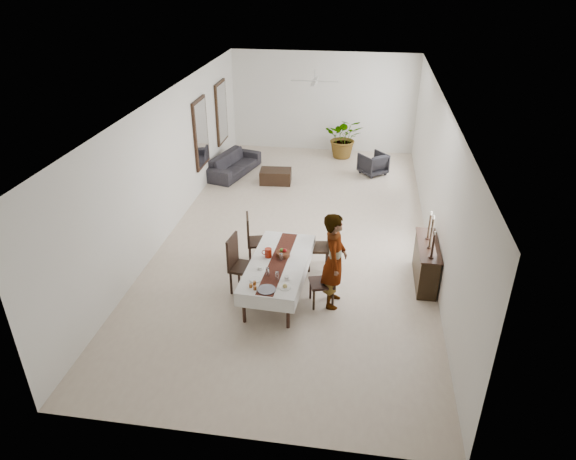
{
  "coord_description": "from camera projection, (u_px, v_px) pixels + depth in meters",
  "views": [
    {
      "loc": [
        1.37,
        -10.68,
        5.82
      ],
      "look_at": [
        0.03,
        -1.88,
        1.05
      ],
      "focal_mm": 32.0,
      "sensor_mm": 36.0,
      "label": 1
    }
  ],
  "objects": [
    {
      "name": "bread_near_right",
      "position": [
        285.0,
        286.0,
        8.95
      ],
      "size": [
        0.08,
        0.08,
        0.08
      ],
      "primitive_type": "sphere",
      "color": "#D9BF69",
      "rests_on": "plate_near_right"
    },
    {
      "name": "chair_left_near_seat",
      "position": [
        244.0,
        268.0,
        9.87
      ],
      "size": [
        0.56,
        0.56,
        0.06
      ],
      "primitive_type": "cube",
      "rotation": [
        0.0,
        0.0,
        -1.71
      ],
      "color": "black",
      "rests_on": "chair_left_near_leg_fl"
    },
    {
      "name": "potted_plant",
      "position": [
        344.0,
        137.0,
        16.46
      ],
      "size": [
        1.2,
        1.04,
        1.32
      ],
      "primitive_type": "imported",
      "rotation": [
        0.0,
        0.0,
        -0.01
      ],
      "color": "#2E6327",
      "rests_on": "floor"
    },
    {
      "name": "candlestick_mid_candle",
      "position": [
        434.0,
        217.0,
        9.55
      ],
      "size": [
        0.03,
        0.03,
        0.07
      ],
      "primitive_type": "cylinder",
      "color": "white",
      "rests_on": "candlestick_mid_shaft"
    },
    {
      "name": "wine_glass_mid",
      "position": [
        267.0,
        272.0,
        9.28
      ],
      "size": [
        0.06,
        0.06,
        0.15
      ],
      "primitive_type": "cylinder",
      "color": "silver",
      "rests_on": "tablecloth_top"
    },
    {
      "name": "sofa",
      "position": [
        234.0,
        164.0,
        15.38
      ],
      "size": [
        1.33,
        2.21,
        0.6
      ],
      "primitive_type": "imported",
      "rotation": [
        0.0,
        0.0,
        1.3
      ],
      "color": "#2B282E",
      "rests_on": "floor"
    },
    {
      "name": "candlestick_far_candle",
      "position": [
        431.0,
        213.0,
        9.91
      ],
      "size": [
        0.03,
        0.03,
        0.07
      ],
      "primitive_type": "cylinder",
      "color": "white",
      "rests_on": "candlestick_far_shaft"
    },
    {
      "name": "chair_right_near_leg_bl",
      "position": [
        314.0,
        300.0,
        9.45
      ],
      "size": [
        0.05,
        0.05,
        0.43
      ],
      "primitive_type": "cylinder",
      "rotation": [
        0.0,
        0.0,
        0.28
      ],
      "color": "black",
      "rests_on": "floor"
    },
    {
      "name": "table_leg_br",
      "position": [
        308.0,
        253.0,
        10.73
      ],
      "size": [
        0.07,
        0.07,
        0.63
      ],
      "primitive_type": "cylinder",
      "rotation": [
        0.0,
        0.0,
        -0.05
      ],
      "color": "black",
      "rests_on": "floor"
    },
    {
      "name": "fan_blade_s",
      "position": [
        313.0,
        84.0,
        13.17
      ],
      "size": [
        0.1,
        0.55,
        0.01
      ],
      "primitive_type": "cube",
      "color": "silver",
      "rests_on": "fan_hub"
    },
    {
      "name": "wall_left",
      "position": [
        171.0,
        162.0,
        11.87
      ],
      "size": [
        0.02,
        12.0,
        3.2
      ],
      "primitive_type": "cube",
      "color": "white",
      "rests_on": "floor"
    },
    {
      "name": "wine_glass_near",
      "position": [
        277.0,
        276.0,
        9.16
      ],
      "size": [
        0.06,
        0.06,
        0.15
      ],
      "primitive_type": "cylinder",
      "color": "white",
      "rests_on": "tablecloth_top"
    },
    {
      "name": "chair_left_near_leg_fl",
      "position": [
        239.0,
        272.0,
        10.22
      ],
      "size": [
        0.06,
        0.06,
        0.49
      ],
      "primitive_type": "cylinder",
      "rotation": [
        0.0,
        0.0,
        -0.14
      ],
      "color": "black",
      "rests_on": "floor"
    },
    {
      "name": "coffee_table",
      "position": [
        276.0,
        176.0,
        14.79
      ],
      "size": [
        0.93,
        0.66,
        0.39
      ],
      "primitive_type": "cube",
      "rotation": [
        0.0,
        0.0,
        0.08
      ],
      "color": "black",
      "rests_on": "floor"
    },
    {
      "name": "tablecloth_drape_near",
      "position": [
        264.0,
        304.0,
        8.78
      ],
      "size": [
        1.07,
        0.06,
        0.27
      ],
      "primitive_type": "cube",
      "rotation": [
        0.0,
        0.0,
        -0.05
      ],
      "color": "white",
      "rests_on": "dining_table_top"
    },
    {
      "name": "chair_right_near_seat",
      "position": [
        322.0,
        283.0,
        9.51
      ],
      "size": [
        0.54,
        0.54,
        0.05
      ],
      "primitive_type": "cube",
      "rotation": [
        0.0,
        0.0,
        1.85
      ],
      "color": "black",
      "rests_on": "chair_right_near_leg_fl"
    },
    {
      "name": "chair_left_far_leg_br",
      "position": [
        269.0,
        257.0,
        10.78
      ],
      "size": [
        0.06,
        0.06,
        0.47
      ],
      "primitive_type": "cylinder",
      "rotation": [
        0.0,
        0.0,
        0.26
      ],
      "color": "black",
      "rests_on": "floor"
    },
    {
      "name": "chair_right_far_back",
      "position": [
        329.0,
        234.0,
        10.47
      ],
      "size": [
        0.1,
        0.46,
        0.59
      ],
      "primitive_type": "cube",
      "rotation": [
        0.0,
        0.0,
        1.7
      ],
      "color": "black",
      "rests_on": "chair_right_far_seat"
    },
    {
      "name": "sideboard_body",
      "position": [
        426.0,
        264.0,
        10.19
      ],
      "size": [
        0.37,
        1.38,
        0.83
      ],
      "primitive_type": "cube",
      "color": "black",
      "rests_on": "floor"
    },
    {
      "name": "chair_left_near_leg_br",
      "position": [
        251.0,
        287.0,
        9.78
      ],
      "size": [
        0.06,
        0.06,
        0.49
      ],
      "primitive_type": "cylinder",
      "rotation": [
        0.0,
        0.0,
        -0.14
      ],
      "color": "black",
      "rests_on": "floor"
    },
    {
      "name": "table_leg_fr",
      "position": [
        288.0,
        313.0,
        8.94
      ],
      "size": [
        0.07,
        0.07,
        0.63
      ],
      "primitive_type": "cylinder",
      "rotation": [
        0.0,
        0.0,
        -0.05
      ],
      "color": "black",
      "rests_on": "floor"
    },
    {
      "name": "jam_jar_a",
      "position": [
        255.0,
        288.0,
        8.9
      ],
      "size": [
        0.06,
        0.06,
        0.07
      ],
      "primitive_type": "cylinder",
      "color": "brown",
      "rests_on": "tablecloth_top"
    },
    {
      "name": "mirror_glass_near",
      "position": [
        202.0,
        133.0,
        13.78
      ],
      "size": [
        0.01,
        0.9,
        1.7
      ],
      "primitive_type": "cube",
      "color": "white",
      "rests_on": "mirror_frame_near"
    },
    {
      "name": "wall_right",
      "position": [
        437.0,
        177.0,
        11.08
      ],
      "size": [
        0.02,
        12.0,
        3.2
      ],
      "primitive_type": "cube",
      "color": "white",
      "rests_on": "floor"
    },
    {
      "name": "chair_left_near_leg_bl",
      "position": [
        258.0,
        276.0,
        10.12
      ],
      "size": [
        0.06,
        0.06,
        0.49
      ],
      "primitive_type": "cylinder",
      "rotation": [
        0.0,
        0.0,
        -0.14
      ],
      "color": "black",
      "rests_on": "floor"
    },
    {
      "name": "tablecloth_top",
      "position": [
        278.0,
        262.0,
        9.73
      ],
      "size": [
        1.19,
        2.39,
        0.01
      ],
      "primitive_type": "cube",
      "rotation": [
        0.0,
        0.0,
        -0.05
      ],
      "color": "white",
      "rests_on": "dining_table_top"
    },
    {
      "name": "candlestick_mid_shaft",
      "position": [
        432.0,
        233.0,
        9.71
      ],
      "size": [
        0.05,
        0.05,
        0.6
      ],
      "primitive_type": "cylinder",
      "color": "black",
      "rests_on": "candlestick_mid_base"
    },
    {
      "name": "fan_blade_w",
      "position": [
        301.0,
        81.0,
        13.52
      ],
      "size": [
        0.55,
        0.1,
        0.01
      ],
      "primitive_type": "cube",
      "color": "silver",
      "rests_on": "fan_hub"
    },
    {
      "name": "jam_jar_b",
      "position": [
        251.0,
        286.0,
        8.96
      ],
      "size": [
        0.06,
        0.06,
        0.07
      ],
      "primitive_type": "cylinder",
      "color": "#8C4C14",
      "rests_on": "tablecloth_top"
    },
    {
      "name": "wine_glass_far",
      "position": [
        281.0,
        257.0,
        9.72
      ],
      "size": [
        0.06,
        0.06,
        0.15
      ],
      "primitive_type": "cylinder",
      "color": "white",
      "rests_on": "tablecloth_top"
    },
    {
      "name": "chair_left_far_leg_fl",
      "position": [
        249.0,
        248.0,
        11.08
      ],
      "size": [
        0.06,
        0.06,
        0.47
      ],
      "primitive_type": "cylinder",
      "rotation": [
        0.0,
        0.0,
        0.26
      ],
      "color": "black",
      "rests_on": "floor"
    },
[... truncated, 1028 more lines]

